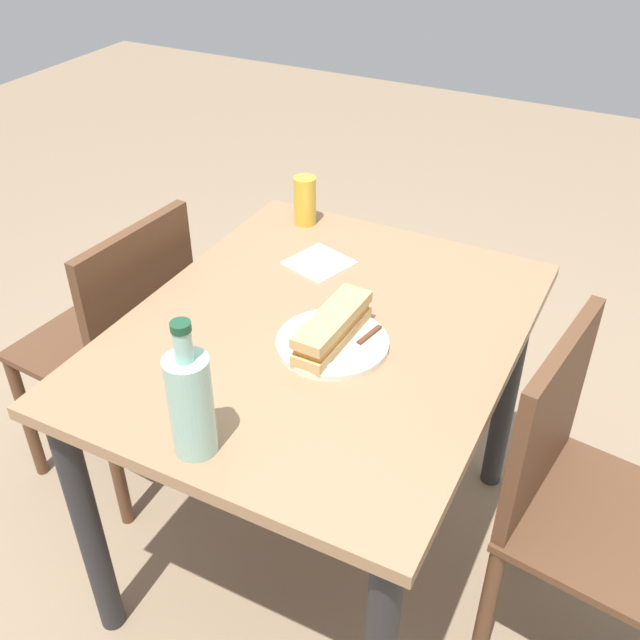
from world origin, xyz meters
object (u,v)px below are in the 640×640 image
Objects in this scene: chair_far at (580,497)px; beer_glass at (305,201)px; dining_table at (320,370)px; baguette_sandwich_near at (333,327)px; water_bottle at (191,402)px; chair_near at (122,341)px; plate_near at (332,343)px; knife_near at (358,344)px.

chair_far is 1.02m from beer_glass.
beer_glass reaches higher than dining_table.
baguette_sandwich_near is 0.87× the size of water_bottle.
dining_table is 1.19× the size of chair_near.
water_bottle is at bearing -3.67° from dining_table.
knife_near is at bearing 99.35° from plate_near.
beer_glass is (-0.46, -0.38, 0.05)m from knife_near.
dining_table is 3.69× the size of water_bottle.
baguette_sandwich_near is at bearing 167.93° from water_bottle.
chair_far is 1.00× the size of chair_near.
dining_table is at bearing 31.82° from beer_glass.
baguette_sandwich_near is 0.57m from beer_glass.
water_bottle is at bearing -12.07° from plate_near.
dining_table is 0.63m from chair_near.
water_bottle reaches higher than plate_near.
chair_near is at bearing -126.86° from water_bottle.
dining_table is 7.56× the size of beer_glass.
chair_near is at bearing -93.54° from knife_near.
baguette_sandwich_near is at bearing 33.91° from beer_glass.
dining_table is at bearing -131.57° from baguette_sandwich_near.
chair_far is at bearing 90.26° from chair_near.
plate_near is 0.41m from water_bottle.
knife_near reaches higher than dining_table.
water_bottle is (0.39, -0.08, 0.06)m from baguette_sandwich_near.
plate_near is 0.06m from knife_near.
chair_near is (-0.01, -0.61, -0.13)m from dining_table.
chair_far is at bearing 64.76° from beer_glass.
dining_table is 0.49m from water_bottle.
chair_far is 1.23m from chair_near.
baguette_sandwich_near is (0.06, -0.56, 0.30)m from chair_far.
baguette_sandwich_near is 1.35× the size of knife_near.
water_bottle reaches higher than dining_table.
dining_table is at bearing 176.33° from water_bottle.
chair_far is 3.59× the size of baguette_sandwich_near.
baguette_sandwich_near is 0.07m from knife_near.
chair_near is 4.83× the size of knife_near.
chair_far reaches higher than plate_near.
chair_far is 0.57m from knife_near.
chair_near is at bearing -94.63° from baguette_sandwich_near.
beer_glass reaches higher than baguette_sandwich_near.
dining_table is at bearing -109.30° from knife_near.
knife_near is (0.04, 0.11, 0.14)m from dining_table.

